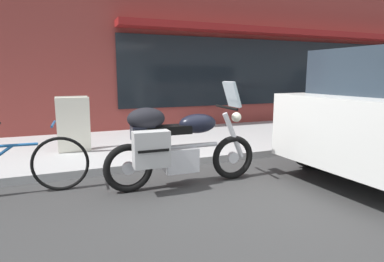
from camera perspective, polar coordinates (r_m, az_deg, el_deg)
ground_plane at (r=4.21m, az=6.53°, el=-10.69°), size 80.00×80.00×0.00m
storefront_building at (r=12.27m, az=27.22°, el=17.06°), size 22.32×0.90×6.58m
touring_motorcycle at (r=4.21m, az=-3.02°, el=-2.12°), size 2.12×0.65×1.39m
parked_bicycle at (r=4.53m, az=-29.20°, el=-5.34°), size 1.78×0.48×0.94m
sandwich_board_sign at (r=6.03m, az=-20.30°, el=1.09°), size 0.55×0.42×0.98m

